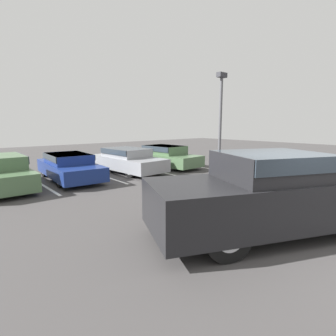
# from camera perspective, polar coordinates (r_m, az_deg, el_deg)

# --- Properties ---
(ground_plane) EXTENTS (60.00, 60.00, 0.00)m
(ground_plane) POSITION_cam_1_polar(r_m,az_deg,el_deg) (6.31, 27.38, -14.55)
(ground_plane) COLOR #423F3F
(stall_stripe_b) EXTENTS (0.12, 4.87, 0.01)m
(stall_stripe_b) POSITION_cam_1_polar(r_m,az_deg,el_deg) (12.17, -25.97, -3.11)
(stall_stripe_b) COLOR white
(stall_stripe_b) RESTS_ON ground_plane
(stall_stripe_c) EXTENTS (0.12, 4.87, 0.01)m
(stall_stripe_c) POSITION_cam_1_polar(r_m,az_deg,el_deg) (13.10, -14.26, -1.59)
(stall_stripe_c) COLOR white
(stall_stripe_c) RESTS_ON ground_plane
(stall_stripe_d) EXTENTS (0.12, 4.87, 0.01)m
(stall_stripe_d) POSITION_cam_1_polar(r_m,az_deg,el_deg) (14.50, -4.46, -0.27)
(stall_stripe_d) COLOR white
(stall_stripe_d) RESTS_ON ground_plane
(stall_stripe_e) EXTENTS (0.12, 4.87, 0.01)m
(stall_stripe_e) POSITION_cam_1_polar(r_m,az_deg,el_deg) (16.26, 3.42, 0.81)
(stall_stripe_e) COLOR white
(stall_stripe_e) RESTS_ON ground_plane
(pickup_truck) EXTENTS (6.32, 4.24, 1.85)m
(pickup_truck) POSITION_cam_1_polar(r_m,az_deg,el_deg) (6.49, 23.57, -4.90)
(pickup_truck) COLOR black
(pickup_truck) RESTS_ON ground_plane
(parked_sedan_a) EXTENTS (1.79, 4.31, 1.29)m
(parked_sedan_a) POSITION_cam_1_polar(r_m,az_deg,el_deg) (11.83, -32.67, -0.66)
(parked_sedan_a) COLOR #4C6B47
(parked_sedan_a) RESTS_ON ground_plane
(parked_sedan_b) EXTENTS (2.05, 4.73, 1.16)m
(parked_sedan_b) POSITION_cam_1_polar(r_m,az_deg,el_deg) (12.54, -20.73, 0.48)
(parked_sedan_b) COLOR navy
(parked_sedan_b) RESTS_ON ground_plane
(parked_sedan_c) EXTENTS (2.07, 4.64, 1.23)m
(parked_sedan_c) POSITION_cam_1_polar(r_m,az_deg,el_deg) (13.74, -8.86, 1.88)
(parked_sedan_c) COLOR gray
(parked_sedan_c) RESTS_ON ground_plane
(parked_sedan_d) EXTENTS (2.03, 4.50, 1.23)m
(parked_sedan_d) POSITION_cam_1_polar(r_m,az_deg,el_deg) (15.23, -0.62, 2.71)
(parked_sedan_d) COLOR #4C6B47
(parked_sedan_d) RESTS_ON ground_plane
(light_post) EXTENTS (0.70, 0.36, 5.72)m
(light_post) POSITION_cam_1_polar(r_m,az_deg,el_deg) (17.91, 11.40, 12.62)
(light_post) COLOR #515156
(light_post) RESTS_ON ground_plane
(traffic_cone) EXTENTS (0.47, 0.47, 0.67)m
(traffic_cone) POSITION_cam_1_polar(r_m,az_deg,el_deg) (12.31, 20.43, -1.14)
(traffic_cone) COLOR black
(traffic_cone) RESTS_ON ground_plane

